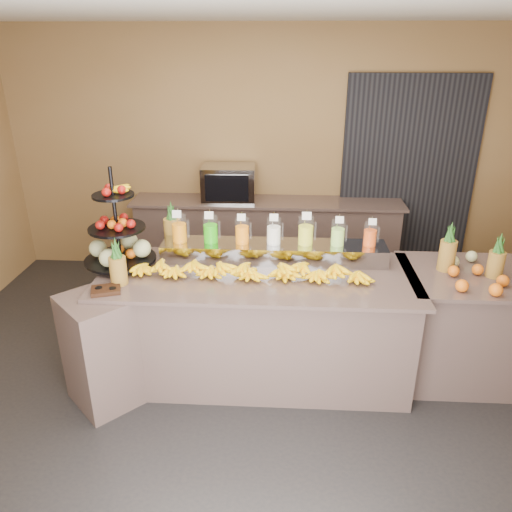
# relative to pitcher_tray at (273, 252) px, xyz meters

# --- Properties ---
(ground) EXTENTS (6.00, 6.00, 0.00)m
(ground) POSITION_rel_pitcher_tray_xyz_m (-0.12, -0.58, -1.01)
(ground) COLOR black
(ground) RESTS_ON ground
(room_envelope) EXTENTS (6.04, 5.02, 2.82)m
(room_envelope) POSITION_rel_pitcher_tray_xyz_m (0.07, 0.21, 0.87)
(room_envelope) COLOR brown
(room_envelope) RESTS_ON ground
(buffet_counter) EXTENTS (2.75, 1.25, 0.93)m
(buffet_counter) POSITION_rel_pitcher_tray_xyz_m (-0.23, -0.32, -0.54)
(buffet_counter) COLOR #876A62
(buffet_counter) RESTS_ON ground
(right_counter) EXTENTS (1.08, 0.88, 0.93)m
(right_counter) POSITION_rel_pitcher_tray_xyz_m (1.58, -0.18, -0.54)
(right_counter) COLOR #876A62
(right_counter) RESTS_ON ground
(back_ledge) EXTENTS (3.10, 0.55, 0.93)m
(back_ledge) POSITION_rel_pitcher_tray_xyz_m (-0.12, 1.67, -0.54)
(back_ledge) COLOR #876A62
(back_ledge) RESTS_ON ground
(pitcher_tray) EXTENTS (1.85, 0.30, 0.15)m
(pitcher_tray) POSITION_rel_pitcher_tray_xyz_m (0.00, 0.00, 0.00)
(pitcher_tray) COLOR gray
(pitcher_tray) RESTS_ON buffet_counter
(juice_pitcher_orange_a) EXTENTS (0.12, 0.13, 0.30)m
(juice_pitcher_orange_a) POSITION_rel_pitcher_tray_xyz_m (-0.78, -0.00, 0.18)
(juice_pitcher_orange_a) COLOR silver
(juice_pitcher_orange_a) RESTS_ON pitcher_tray
(juice_pitcher_green) EXTENTS (0.12, 0.13, 0.29)m
(juice_pitcher_green) POSITION_rel_pitcher_tray_xyz_m (-0.52, -0.00, 0.17)
(juice_pitcher_green) COLOR silver
(juice_pitcher_green) RESTS_ON pitcher_tray
(juice_pitcher_orange_b) EXTENTS (0.12, 0.12, 0.28)m
(juice_pitcher_orange_b) POSITION_rel_pitcher_tray_xyz_m (-0.26, -0.00, 0.17)
(juice_pitcher_orange_b) COLOR silver
(juice_pitcher_orange_b) RESTS_ON pitcher_tray
(juice_pitcher_milk) EXTENTS (0.12, 0.12, 0.28)m
(juice_pitcher_milk) POSITION_rel_pitcher_tray_xyz_m (-0.00, -0.00, 0.17)
(juice_pitcher_milk) COLOR silver
(juice_pitcher_milk) RESTS_ON pitcher_tray
(juice_pitcher_lemon) EXTENTS (0.13, 0.13, 0.31)m
(juice_pitcher_lemon) POSITION_rel_pitcher_tray_xyz_m (0.26, -0.00, 0.18)
(juice_pitcher_lemon) COLOR silver
(juice_pitcher_lemon) RESTS_ON pitcher_tray
(juice_pitcher_lime) EXTENTS (0.11, 0.12, 0.27)m
(juice_pitcher_lime) POSITION_rel_pitcher_tray_xyz_m (0.52, -0.00, 0.17)
(juice_pitcher_lime) COLOR silver
(juice_pitcher_lime) RESTS_ON pitcher_tray
(juice_pitcher_orange_c) EXTENTS (0.11, 0.11, 0.26)m
(juice_pitcher_orange_c) POSITION_rel_pitcher_tray_xyz_m (0.78, -0.00, 0.16)
(juice_pitcher_orange_c) COLOR silver
(juice_pitcher_orange_c) RESTS_ON pitcher_tray
(banana_heap) EXTENTS (1.92, 0.17, 0.16)m
(banana_heap) POSITION_rel_pitcher_tray_xyz_m (-0.19, -0.31, 0.00)
(banana_heap) COLOR yellow
(banana_heap) RESTS_ON buffet_counter
(fruit_stand) EXTENTS (0.61, 0.61, 0.81)m
(fruit_stand) POSITION_rel_pitcher_tray_xyz_m (-1.21, -0.15, 0.13)
(fruit_stand) COLOR black
(fruit_stand) RESTS_ON buffet_counter
(condiment_caddy) EXTENTS (0.24, 0.21, 0.03)m
(condiment_caddy) POSITION_rel_pitcher_tray_xyz_m (-1.21, -0.64, -0.06)
(condiment_caddy) COLOR black
(condiment_caddy) RESTS_ON buffet_counter
(pineapple_left_a) EXTENTS (0.13, 0.13, 0.38)m
(pineapple_left_a) POSITION_rel_pitcher_tray_xyz_m (-1.15, -0.50, 0.06)
(pineapple_left_a) COLOR brown
(pineapple_left_a) RESTS_ON buffet_counter
(pineapple_left_b) EXTENTS (0.15, 0.15, 0.43)m
(pineapple_left_b) POSITION_rel_pitcher_tray_xyz_m (-0.89, 0.21, 0.09)
(pineapple_left_b) COLOR brown
(pineapple_left_b) RESTS_ON buffet_counter
(right_fruit_pile) EXTENTS (0.47, 0.45, 0.25)m
(right_fruit_pile) POSITION_rel_pitcher_tray_xyz_m (1.53, -0.27, 0.00)
(right_fruit_pile) COLOR brown
(right_fruit_pile) RESTS_ON right_counter
(oven_warmer) EXTENTS (0.60, 0.43, 0.40)m
(oven_warmer) POSITION_rel_pitcher_tray_xyz_m (-0.55, 1.67, 0.12)
(oven_warmer) COLOR gray
(oven_warmer) RESTS_ON back_ledge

